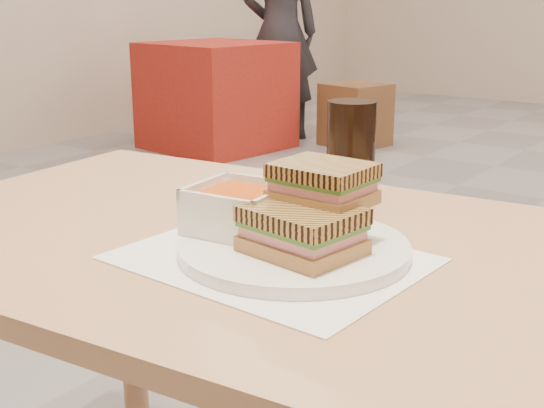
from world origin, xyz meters
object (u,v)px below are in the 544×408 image
Objects in this scene: soup_bowl at (239,211)px; bg_chair_0l at (247,108)px; main_table at (280,317)px; cola_glass at (351,153)px; bg_table_0 at (216,96)px; plate at (294,248)px; bg_chair_0r at (355,115)px; patron_a at (280,32)px; panini_lower at (302,230)px.

soup_bowl is 0.24× the size of bg_chair_0l.
bg_chair_0l is (-2.90, 3.60, -0.40)m from main_table.
bg_table_0 is at bearing 133.65° from cola_glass.
cola_glass is 0.17× the size of bg_table_0.
cola_glass reaches higher than bg_table_0.
soup_bowl is at bearing -178.89° from plate.
bg_chair_0r is (-2.08, 3.87, -0.41)m from main_table.
plate reaches higher than main_table.
patron_a is at bearing 127.07° from cola_glass.
cola_glass reaches higher than bg_chair_0l.
cola_glass is 4.47m from patron_a.
bg_table_0 reaches higher than main_table.
panini_lower is 4.75m from patron_a.
main_table is at bearing 141.80° from panini_lower.
bg_chair_0r is at bearing 118.56° from plate.
panini_lower is at bearing -38.20° from main_table.
panini_lower is 0.27× the size of bg_chair_0l.
plate reaches higher than bg_chair_0r.
main_table reaches higher than bg_chair_0l.
cola_glass is at bearing -49.62° from bg_chair_0l.
main_table is 4.41m from bg_chair_0r.
main_table is 4.30m from bg_table_0.
panini_lower is (0.03, -0.02, 0.04)m from plate.
bg_chair_0l reaches higher than bg_chair_0r.
panini_lower is 4.52m from bg_chair_0r.
bg_table_0 reaches higher than bg_chair_0l.
bg_table_0 is at bearing -104.73° from patron_a.
main_table is 0.77× the size of patron_a.
bg_chair_0r is at bearing 18.24° from bg_chair_0l.
cola_glass is (-0.07, 0.25, 0.07)m from plate.
main_table is 0.19m from panini_lower.
plate is 4.48m from bg_chair_0r.
bg_chair_0r is 0.87m from patron_a.
panini_lower reaches higher than bg_table_0.
main_table is 0.29m from cola_glass.
bg_chair_0l is at bearing -161.76° from bg_chair_0r.
panini_lower reaches higher than bg_chair_0r.
patron_a is (-2.71, 3.78, 0.18)m from main_table.
panini_lower is 0.29m from cola_glass.
plate is at bearing -75.48° from cola_glass.
cola_glass is at bearing 104.52° from plate.
patron_a is at bearing -171.99° from bg_chair_0r.
bg_table_0 is (-2.94, 3.26, -0.41)m from panini_lower.
patron_a reaches higher than bg_chair_0l.
patron_a reaches higher than bg_table_0.
bg_table_0 is at bearing 131.98° from plate.
cola_glass reaches higher than main_table.
main_table is 7.71× the size of cola_glass.
bg_chair_0l is at bearing 128.13° from soup_bowl.
cola_glass is at bearing 108.80° from panini_lower.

